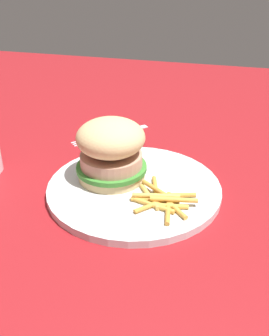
# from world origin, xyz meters

# --- Properties ---
(ground_plane) EXTENTS (1.60, 1.60, 0.00)m
(ground_plane) POSITION_xyz_m (0.00, 0.00, 0.00)
(ground_plane) COLOR maroon
(plate) EXTENTS (0.27, 0.27, 0.01)m
(plate) POSITION_xyz_m (-0.00, 0.01, 0.01)
(plate) COLOR silver
(plate) RESTS_ON ground_plane
(sandwich) EXTENTS (0.11, 0.11, 0.10)m
(sandwich) POSITION_xyz_m (-0.02, -0.03, 0.06)
(sandwich) COLOR tan
(sandwich) RESTS_ON plate
(fries_pile) EXTENTS (0.12, 0.10, 0.01)m
(fries_pile) POSITION_xyz_m (0.04, 0.06, 0.02)
(fries_pile) COLOR gold
(fries_pile) RESTS_ON plate
(napkin) EXTENTS (0.13, 0.13, 0.00)m
(napkin) POSITION_xyz_m (-0.20, -0.09, 0.00)
(napkin) COLOR white
(napkin) RESTS_ON ground_plane
(fork) EXTENTS (0.14, 0.13, 0.00)m
(fork) POSITION_xyz_m (-0.20, -0.09, 0.00)
(fork) COLOR silver
(fork) RESTS_ON napkin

